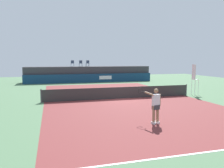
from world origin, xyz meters
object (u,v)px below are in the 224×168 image
Objects in this scene: umpire_chair at (194,78)px; tennis_player at (155,105)px; spectator_chair_left at (81,63)px; net_post_far at (186,90)px; tennis_ball at (120,87)px; spectator_chair_far_left at (72,63)px; net_post_near at (41,96)px; spectator_chair_center at (88,63)px.

umpire_chair is 10.45m from tennis_player.
spectator_chair_left is 16.84m from net_post_far.
tennis_ball is (-4.10, 6.77, -0.46)m from net_post_far.
spectator_chair_far_left is 0.50× the size of tennis_player.
umpire_chair is 40.59× the size of tennis_ball.
umpire_chair is at bearing -58.77° from spectator_chair_far_left.
net_post_near is (-3.84, -15.39, -2.19)m from spectator_chair_far_left.
spectator_chair_far_left reaches higher than net_post_near.
spectator_chair_center is 22.72m from tennis_player.
spectator_chair_center reaches higher than net_post_far.
umpire_chair is 8.50m from tennis_ball.
umpire_chair reaches higher than tennis_ball.
net_post_far is at bearing 0.00° from net_post_near.
net_post_near reaches higher than tennis_ball.
spectator_chair_left is (1.13, -0.44, 0.00)m from spectator_chair_far_left.
umpire_chair is at bearing -54.29° from tennis_ball.
spectator_chair_center is at bearing 114.91° from umpire_chair.
umpire_chair is 1.56× the size of tennis_player.
spectator_chair_far_left reaches higher than umpire_chair.
tennis_ball is at bearing -75.25° from spectator_chair_center.
tennis_ball is (-4.88, 6.79, -1.55)m from umpire_chair.
net_post_near is 14.71× the size of tennis_ball.
net_post_far is at bearing -67.52° from spectator_chair_center.
spectator_chair_far_left is 1.00× the size of spectator_chair_left.
spectator_chair_center is 16.77m from net_post_far.
spectator_chair_far_left is at bearing 158.81° from spectator_chair_left.
spectator_chair_left is 15.91m from net_post_near.
spectator_chair_far_left reaches higher than tennis_player.
umpire_chair reaches higher than tennis_player.
spectator_chair_far_left is 18.06m from umpire_chair.
umpire_chair is 13.23m from net_post_near.
tennis_player is (-7.47, -7.27, -0.63)m from umpire_chair.
net_post_far is (-0.79, 0.02, -1.09)m from umpire_chair.
net_post_near is 1.00× the size of net_post_far.
spectator_chair_center is at bearing 68.52° from net_post_near.
spectator_chair_far_left is at bearing 121.23° from umpire_chair.
tennis_player is 26.03× the size of tennis_ball.
spectator_chair_far_left reaches higher than tennis_ball.
net_post_near is 0.56× the size of tennis_player.
spectator_chair_center is at bearing 104.75° from tennis_ball.
spectator_chair_left is 0.89× the size of net_post_near.
spectator_chair_center is 16.65m from net_post_near.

